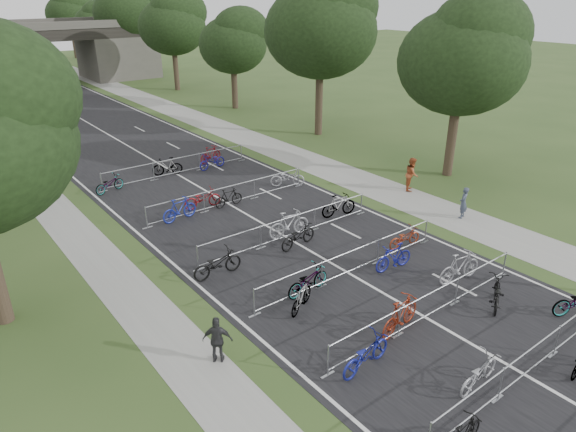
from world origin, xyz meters
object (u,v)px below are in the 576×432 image
at_px(overpass_bridge, 18,54).
at_px(pedestrian_c, 218,340).
at_px(pedestrian_a, 463,203).
at_px(pedestrian_b, 412,174).

bearing_deg(overpass_bridge, pedestrian_c, -97.01).
distance_m(pedestrian_a, pedestrian_c, 15.12).
bearing_deg(pedestrian_a, pedestrian_b, -123.48).
height_order(pedestrian_a, pedestrian_b, pedestrian_b).
height_order(overpass_bridge, pedestrian_a, overpass_bridge).
xyz_separation_m(pedestrian_b, pedestrian_c, (-16.00, -5.95, -0.16)).
bearing_deg(pedestrian_c, pedestrian_a, -133.31).
relative_size(overpass_bridge, pedestrian_b, 16.58).
bearing_deg(pedestrian_b, pedestrian_a, -141.50).
relative_size(pedestrian_a, pedestrian_c, 1.02).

